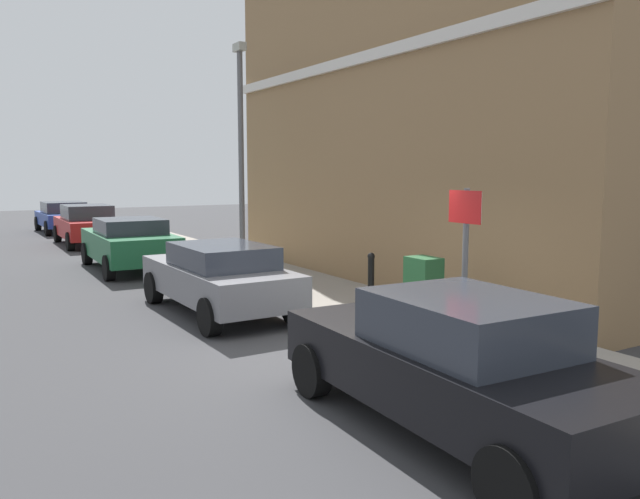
# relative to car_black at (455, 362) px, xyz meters

# --- Properties ---
(ground) EXTENTS (80.00, 80.00, 0.00)m
(ground) POSITION_rel_car_black_xyz_m (0.42, 2.96, -0.74)
(ground) COLOR #38383A
(sidewalk) EXTENTS (2.43, 30.00, 0.15)m
(sidewalk) POSITION_rel_car_black_xyz_m (2.40, 8.96, -0.67)
(sidewalk) COLOR gray
(sidewalk) RESTS_ON ground
(corner_building) EXTENTS (7.54, 12.18, 8.70)m
(corner_building) POSITION_rel_car_black_xyz_m (7.34, 7.05, 3.61)
(corner_building) COLOR olive
(corner_building) RESTS_ON ground
(car_black) EXTENTS (1.88, 4.32, 1.46)m
(car_black) POSITION_rel_car_black_xyz_m (0.00, 0.00, 0.00)
(car_black) COLOR black
(car_black) RESTS_ON ground
(car_grey) EXTENTS (1.85, 4.17, 1.33)m
(car_grey) POSITION_rel_car_black_xyz_m (-0.02, 6.38, -0.03)
(car_grey) COLOR slate
(car_grey) RESTS_ON ground
(car_green) EXTENTS (2.01, 4.24, 1.41)m
(car_green) POSITION_rel_car_black_xyz_m (-0.14, 12.60, 0.01)
(car_green) COLOR #195933
(car_green) RESTS_ON ground
(car_red) EXTENTS (1.92, 4.17, 1.47)m
(car_red) POSITION_rel_car_black_xyz_m (-0.01, 19.27, 0.02)
(car_red) COLOR maroon
(car_red) RESTS_ON ground
(car_blue) EXTENTS (2.03, 3.99, 1.34)m
(car_blue) POSITION_rel_car_black_xyz_m (0.04, 24.91, -0.03)
(car_blue) COLOR navy
(car_blue) RESTS_ON ground
(utility_cabinet) EXTENTS (0.46, 0.61, 1.15)m
(utility_cabinet) POSITION_rel_car_black_xyz_m (2.21, 3.13, -0.06)
(utility_cabinet) COLOR #1E4C28
(utility_cabinet) RESTS_ON sidewalk
(bollard_near_cabinet) EXTENTS (0.14, 0.14, 1.04)m
(bollard_near_cabinet) POSITION_rel_car_black_xyz_m (2.31, 4.73, -0.04)
(bollard_near_cabinet) COLOR black
(bollard_near_cabinet) RESTS_ON sidewalk
(street_sign) EXTENTS (0.08, 0.60, 2.30)m
(street_sign) POSITION_rel_car_black_xyz_m (1.63, 1.60, 0.92)
(street_sign) COLOR #59595B
(street_sign) RESTS_ON sidewalk
(lamppost) EXTENTS (0.20, 0.44, 5.72)m
(lamppost) POSITION_rel_car_black_xyz_m (2.22, 10.39, 2.56)
(lamppost) COLOR #59595B
(lamppost) RESTS_ON sidewalk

